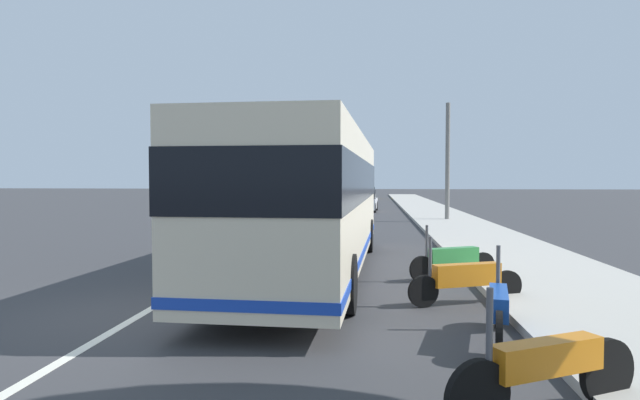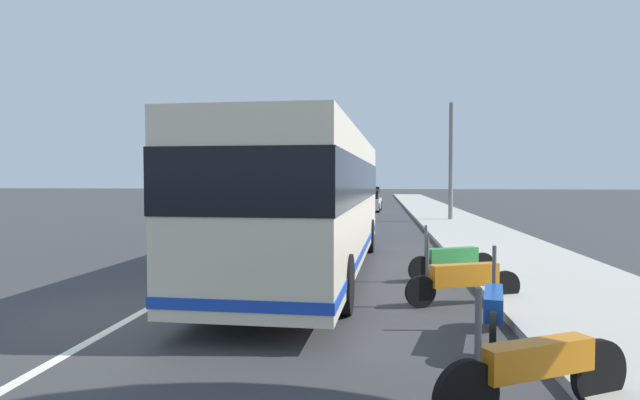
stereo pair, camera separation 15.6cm
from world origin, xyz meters
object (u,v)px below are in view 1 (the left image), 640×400
at_px(motorcycle_angled, 453,259).
at_px(car_ahead_same_lane, 367,193).
at_px(car_behind_bus, 310,194).
at_px(motorcycle_by_tree, 498,309).
at_px(coach_bus, 313,197).
at_px(car_side_street, 363,201).
at_px(motorcycle_far_end, 466,278).
at_px(motorcycle_nearest_curb, 546,368).
at_px(car_far_distant, 246,208).
at_px(utility_pole, 448,162).

bearing_deg(motorcycle_angled, car_ahead_same_lane, -113.15).
distance_m(motorcycle_angled, car_behind_bus, 42.29).
height_order(motorcycle_by_tree, car_ahead_same_lane, car_ahead_same_lane).
bearing_deg(coach_bus, car_side_street, 0.32).
bearing_deg(motorcycle_far_end, motorcycle_nearest_curb, 66.99).
relative_size(motorcycle_nearest_curb, car_behind_bus, 0.46).
xyz_separation_m(coach_bus, car_ahead_same_lane, (47.78, -0.79, -1.17)).
relative_size(car_behind_bus, car_side_street, 1.06).
distance_m(motorcycle_by_tree, car_behind_bus, 46.71).
bearing_deg(car_side_street, motorcycle_by_tree, -172.39).
height_order(motorcycle_by_tree, car_behind_bus, car_behind_bus).
height_order(motorcycle_far_end, car_far_distant, car_far_distant).
height_order(motorcycle_angled, car_side_street, car_side_street).
distance_m(coach_bus, motorcycle_by_tree, 6.13).
bearing_deg(car_far_distant, car_ahead_same_lane, 166.07).
bearing_deg(motorcycle_by_tree, motorcycle_far_end, 13.50).
bearing_deg(motorcycle_by_tree, car_ahead_same_lane, 14.73).
bearing_deg(coach_bus, motorcycle_angled, -98.37).
xyz_separation_m(motorcycle_far_end, motorcycle_angled, (2.29, -0.11, -0.00)).
distance_m(car_behind_bus, utility_pole, 27.32).
bearing_deg(car_side_street, motorcycle_far_end, -172.11).
distance_m(motorcycle_angled, car_side_street, 24.85).
height_order(car_behind_bus, car_side_street, car_side_street).
height_order(motorcycle_far_end, car_behind_bus, car_behind_bus).
distance_m(motorcycle_far_end, car_behind_bus, 44.52).
relative_size(car_far_distant, car_behind_bus, 0.93).
distance_m(motorcycle_by_tree, car_far_distant, 21.30).
distance_m(motorcycle_by_tree, car_ahead_same_lane, 52.92).
bearing_deg(car_far_distant, car_side_street, 144.66).
bearing_deg(car_behind_bus, coach_bus, 4.03).
bearing_deg(motorcycle_by_tree, car_side_street, 16.87).
bearing_deg(motorcycle_by_tree, car_behind_bus, 22.21).
xyz_separation_m(motorcycle_nearest_curb, car_ahead_same_lane, (55.19, 2.23, 0.17)).
bearing_deg(motorcycle_nearest_curb, motorcycle_angled, -119.37).
distance_m(motorcycle_far_end, car_side_street, 27.12).
height_order(car_far_distant, utility_pole, utility_pole).
bearing_deg(coach_bus, utility_pole, -16.54).
bearing_deg(car_ahead_same_lane, car_side_street, 177.68).
bearing_deg(car_ahead_same_lane, motorcycle_angled, -179.37).
bearing_deg(motorcycle_angled, motorcycle_nearest_curb, 62.67).
bearing_deg(car_side_street, utility_pole, -148.71).
bearing_deg(car_behind_bus, motorcycle_by_tree, 7.09).
bearing_deg(car_side_street, coach_bus, -178.82).
relative_size(coach_bus, car_ahead_same_lane, 2.75).
bearing_deg(motorcycle_nearest_curb, car_ahead_same_lane, -115.71).
height_order(car_behind_bus, utility_pole, utility_pole).
relative_size(motorcycle_nearest_curb, car_side_street, 0.49).
distance_m(motorcycle_nearest_curb, motorcycle_far_end, 4.53).
bearing_deg(coach_bus, car_ahead_same_lane, 1.13).
bearing_deg(car_far_distant, coach_bus, 15.83).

